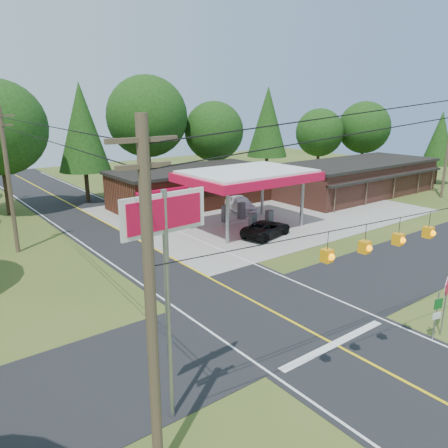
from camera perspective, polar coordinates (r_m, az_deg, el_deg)
ground at (r=22.47m, az=6.93°, el=-11.60°), size 120.00×120.00×0.00m
main_highway at (r=22.47m, az=6.93°, el=-11.57°), size 8.00×120.00×0.02m
cross_road at (r=22.46m, az=6.93°, el=-11.56°), size 70.00×7.00×0.02m
lane_center_yellow at (r=22.46m, az=6.94°, el=-11.54°), size 0.15×110.00×0.00m
gas_canopy at (r=36.18m, az=3.07°, el=6.08°), size 10.60×7.40×4.88m
convenience_store at (r=45.07m, az=-4.26°, el=4.91°), size 16.40×7.55×3.80m
strip_building at (r=52.47m, az=16.95°, el=5.79°), size 20.40×8.75×3.80m
utility_pole_near_left at (r=11.43m, az=-9.54°, el=-10.69°), size 1.80×0.30×10.00m
utility_pole_far_left at (r=33.12m, az=-26.32°, el=5.25°), size 1.80×0.30×10.00m
utility_pole_far_right at (r=53.66m, az=27.16°, el=8.52°), size 1.80×0.30×10.00m
overhead_beacons at (r=15.98m, az=20.14°, el=0.09°), size 17.04×2.04×1.03m
treeline_backdrop at (r=41.09m, az=-16.21°, el=11.16°), size 70.27×51.59×13.30m
suv_car at (r=34.47m, az=5.57°, el=-0.62°), size 5.64×5.64×1.30m
sedan_car at (r=42.09m, az=2.19°, el=2.61°), size 5.59×5.59×1.57m
big_stop_sign at (r=13.27m, az=-7.58°, el=-3.58°), size 2.89×0.29×7.79m
octagonal_stop_sign at (r=21.86m, az=27.14°, el=-7.68°), size 0.99×0.27×2.95m
route_sign_post at (r=21.60m, az=26.05°, el=-10.28°), size 0.46×0.15×2.31m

